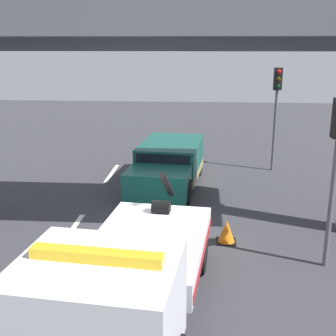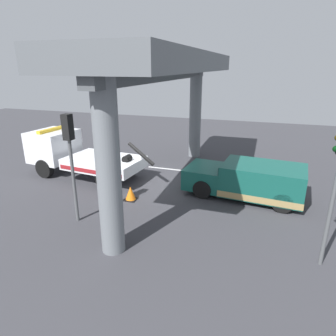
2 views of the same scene
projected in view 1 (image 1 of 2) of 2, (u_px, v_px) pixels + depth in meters
ground_plane at (156, 236)px, 12.52m from camera, size 60.00×40.00×0.10m
lane_stripe_west at (112, 173)px, 18.44m from camera, size 2.60×0.16×0.01m
lane_stripe_mid at (71, 232)px, 12.69m from camera, size 2.60×0.16×0.01m
tow_truck_white at (125, 280)px, 7.77m from camera, size 7.34×2.99×2.46m
towed_van_green at (168, 166)px, 16.69m from camera, size 5.39×2.69×1.58m
overpass_structure at (158, 38)px, 11.73m from camera, size 3.60×13.17×6.23m
traffic_light_near at (277, 97)px, 18.03m from camera, size 0.39×0.32×4.33m
traffic_cone_orange at (227, 232)px, 11.94m from camera, size 0.53×0.53×0.63m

